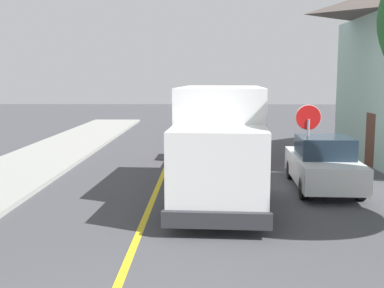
{
  "coord_description": "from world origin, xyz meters",
  "views": [
    {
      "loc": [
        1.41,
        -4.55,
        3.45
      ],
      "look_at": [
        1.1,
        10.43,
        1.4
      ],
      "focal_mm": 44.98,
      "sensor_mm": 36.0,
      "label": 1
    }
  ],
  "objects_px": {
    "parked_car_mid": "(222,126)",
    "parked_van_across": "(323,164)",
    "parked_car_far": "(207,116)",
    "parked_car_near": "(207,142)",
    "stop_sign": "(308,130)",
    "box_truck": "(220,137)"
  },
  "relations": [
    {
      "from": "parked_car_near",
      "to": "parked_car_mid",
      "type": "relative_size",
      "value": 1.01
    },
    {
      "from": "parked_car_near",
      "to": "stop_sign",
      "type": "bearing_deg",
      "value": -59.84
    },
    {
      "from": "parked_car_near",
      "to": "parked_van_across",
      "type": "bearing_deg",
      "value": -55.95
    },
    {
      "from": "parked_car_mid",
      "to": "parked_car_near",
      "type": "bearing_deg",
      "value": -97.79
    },
    {
      "from": "parked_car_far",
      "to": "box_truck",
      "type": "bearing_deg",
      "value": -89.56
    },
    {
      "from": "parked_car_near",
      "to": "stop_sign",
      "type": "relative_size",
      "value": 1.68
    },
    {
      "from": "parked_car_mid",
      "to": "parked_van_across",
      "type": "distance_m",
      "value": 12.26
    },
    {
      "from": "box_truck",
      "to": "parked_car_mid",
      "type": "distance_m",
      "value": 13.02
    },
    {
      "from": "parked_car_far",
      "to": "parked_car_near",
      "type": "bearing_deg",
      "value": -90.63
    },
    {
      "from": "box_truck",
      "to": "parked_van_across",
      "type": "relative_size",
      "value": 1.63
    },
    {
      "from": "parked_van_across",
      "to": "parked_car_far",
      "type": "bearing_deg",
      "value": 100.23
    },
    {
      "from": "box_truck",
      "to": "parked_car_far",
      "type": "xyz_separation_m",
      "value": [
        -0.15,
        19.87,
        -0.97
      ]
    },
    {
      "from": "parked_car_mid",
      "to": "stop_sign",
      "type": "bearing_deg",
      "value": -79.87
    },
    {
      "from": "parked_van_across",
      "to": "stop_sign",
      "type": "relative_size",
      "value": 1.69
    },
    {
      "from": "box_truck",
      "to": "parked_car_far",
      "type": "relative_size",
      "value": 1.64
    },
    {
      "from": "box_truck",
      "to": "parked_car_mid",
      "type": "height_order",
      "value": "box_truck"
    },
    {
      "from": "parked_car_near",
      "to": "parked_car_far",
      "type": "xyz_separation_m",
      "value": [
        0.15,
        13.61,
        0.0
      ]
    },
    {
      "from": "parked_car_near",
      "to": "parked_van_across",
      "type": "distance_m",
      "value": 6.35
    },
    {
      "from": "box_truck",
      "to": "parked_van_across",
      "type": "xyz_separation_m",
      "value": [
        3.25,
        0.99,
        -0.97
      ]
    },
    {
      "from": "box_truck",
      "to": "parked_van_across",
      "type": "bearing_deg",
      "value": 16.97
    },
    {
      "from": "parked_car_mid",
      "to": "parked_car_far",
      "type": "bearing_deg",
      "value": 96.37
    },
    {
      "from": "parked_van_across",
      "to": "stop_sign",
      "type": "bearing_deg",
      "value": -179.96
    }
  ]
}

